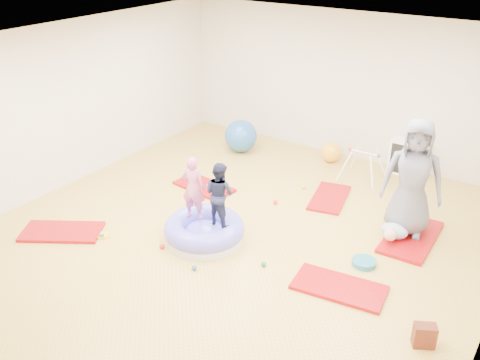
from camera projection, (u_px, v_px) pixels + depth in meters
The scene contains 19 objects.
room at pixel (228, 155), 7.19m from camera, with size 7.01×8.01×2.81m.
gym_mat_front_left at pixel (62, 232), 8.03m from camera, with size 1.17×0.59×0.05m, color red.
gym_mat_mid_left at pixel (204, 187), 9.41m from camera, with size 1.07×0.54×0.04m, color red.
gym_mat_center_back at pixel (329, 198), 9.03m from camera, with size 1.07×0.53×0.04m, color red.
gym_mat_right at pixel (339, 287), 6.81m from camera, with size 1.16×0.58×0.05m, color red.
gym_mat_rear_right at pixel (411, 237), 7.89m from camera, with size 1.31×0.65×0.05m, color red.
inflatable_cushion at pixel (204, 231), 7.83m from camera, with size 1.19×1.19×0.37m.
child_pink at pixel (193, 185), 7.66m from camera, with size 0.35×0.23×0.97m, color #D05F8D.
child_navy at pixel (219, 191), 7.51m from camera, with size 0.46×0.36×0.95m, color #191E3B.
adult_caregiver at pixel (413, 178), 7.61m from camera, with size 0.86×0.56×1.76m, color slate.
infant at pixel (393, 232), 7.75m from camera, with size 0.39×0.40×0.23m.
ball_pit_balls at pixel (243, 236), 7.90m from camera, with size 3.70×3.89×0.07m.
exercise_ball_blue at pixel (241, 136), 10.78m from camera, with size 0.66×0.66×0.66m, color #2559A8.
exercise_ball_orange at pixel (331, 152), 10.37m from camera, with size 0.39×0.39×0.39m, color #FFAC1F.
infant_play_gym at pixel (363, 161), 9.55m from camera, with size 0.72×0.68×0.55m.
cube_shelf at pixel (408, 158), 9.81m from camera, with size 0.65×0.32×0.65m.
balance_disc at pixel (364, 262), 7.29m from camera, with size 0.33×0.33×0.07m, color teal.
backpack at pixel (424, 336), 5.86m from camera, with size 0.24×0.15×0.28m, color #912509.
yellow_toy at pixel (102, 235), 7.96m from camera, with size 0.21×0.21×0.03m, color yellow.
Camera 1 is at (3.82, -5.41, 4.23)m, focal length 40.00 mm.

